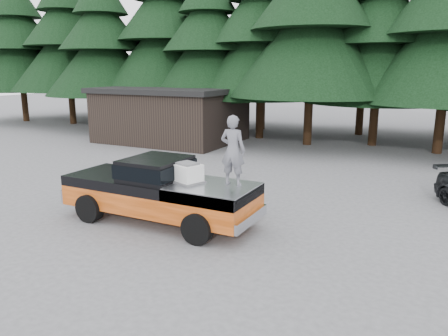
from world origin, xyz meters
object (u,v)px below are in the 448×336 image
at_px(pickup_truck, 160,200).
at_px(man_on_bed, 233,150).
at_px(utility_building, 171,114).
at_px(air_compressor, 187,174).

xyz_separation_m(pickup_truck, man_on_bed, (2.23, 0.32, 1.63)).
distance_m(pickup_truck, utility_building, 14.95).
height_order(man_on_bed, utility_building, utility_building).
relative_size(pickup_truck, utility_building, 0.71).
bearing_deg(utility_building, air_compressor, -54.50).
distance_m(air_compressor, man_on_bed, 1.46).
distance_m(man_on_bed, utility_building, 15.99).
height_order(pickup_truck, man_on_bed, man_on_bed).
bearing_deg(air_compressor, pickup_truck, -164.00).
bearing_deg(pickup_truck, man_on_bed, 8.13).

